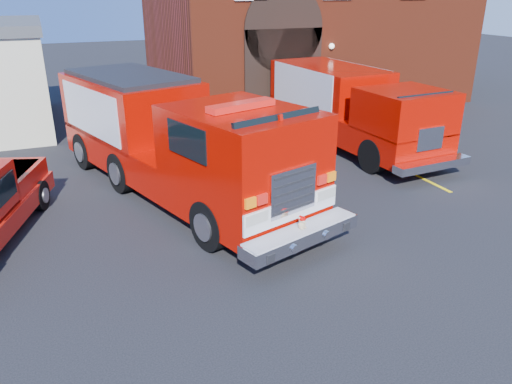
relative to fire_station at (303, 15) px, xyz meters
name	(u,v)px	position (x,y,z in m)	size (l,w,h in m)	color
ground	(238,223)	(-8.99, -13.98, -4.25)	(100.00, 100.00, 0.00)	black
parking_stripe_near	(417,176)	(-2.49, -12.98, -4.25)	(0.12, 3.00, 0.01)	yellow
parking_stripe_mid	(364,150)	(-2.49, -9.98, -4.25)	(0.12, 3.00, 0.01)	yellow
parking_stripe_far	(324,130)	(-2.49, -6.98, -4.25)	(0.12, 3.00, 0.01)	yellow
fire_station	(303,15)	(0.00, 0.00, 0.00)	(15.20, 10.20, 8.45)	maroon
fire_engine	(174,138)	(-9.92, -11.37, -2.61)	(5.75, 10.69, 3.18)	black
secondary_truck	(350,106)	(-2.70, -9.16, -2.74)	(3.12, 8.71, 2.78)	black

